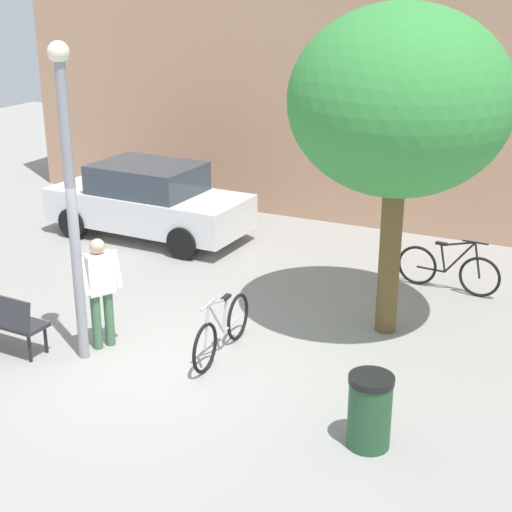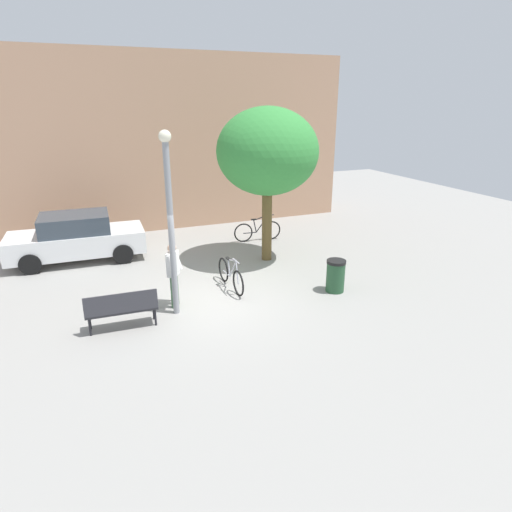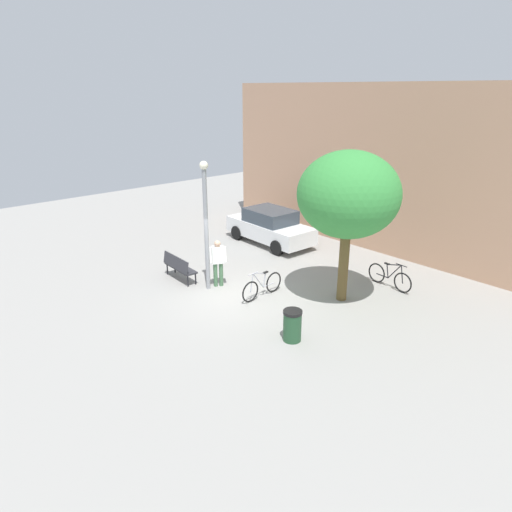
{
  "view_description": "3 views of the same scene",
  "coord_description": "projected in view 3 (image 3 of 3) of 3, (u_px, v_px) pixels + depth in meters",
  "views": [
    {
      "loc": [
        5.38,
        -8.06,
        5.1
      ],
      "look_at": [
        1.15,
        0.74,
        1.53
      ],
      "focal_mm": 53.44,
      "sensor_mm": 36.0,
      "label": 1
    },
    {
      "loc": [
        -2.92,
        -10.11,
        4.96
      ],
      "look_at": [
        1.14,
        -0.19,
        1.15
      ],
      "focal_mm": 30.69,
      "sensor_mm": 36.0,
      "label": 2
    },
    {
      "loc": [
        10.78,
        -8.78,
        6.53
      ],
      "look_at": [
        -0.01,
        0.94,
        1.16
      ],
      "focal_mm": 31.99,
      "sensor_mm": 36.0,
      "label": 3
    }
  ],
  "objects": [
    {
      "name": "ground_plane",
      "position": [
        235.0,
        295.0,
        15.29
      ],
      "size": [
        36.0,
        36.0,
        0.0
      ],
      "primitive_type": "plane",
      "color": "gray"
    },
    {
      "name": "bicycle_silver",
      "position": [
        262.0,
        286.0,
        15.04
      ],
      "size": [
        0.14,
        1.81,
        0.97
      ],
      "color": "black",
      "rests_on": "ground_plane"
    },
    {
      "name": "bicycle_black",
      "position": [
        390.0,
        277.0,
        15.76
      ],
      "size": [
        1.81,
        0.21,
        0.97
      ],
      "color": "black",
      "rests_on": "ground_plane"
    },
    {
      "name": "park_bench",
      "position": [
        179.0,
        266.0,
        16.31
      ],
      "size": [
        1.62,
        0.54,
        0.92
      ],
      "color": "#2D2D33",
      "rests_on": "ground_plane"
    },
    {
      "name": "lamppost",
      "position": [
        206.0,
        219.0,
        14.94
      ],
      "size": [
        0.28,
        0.28,
        4.38
      ],
      "color": "gray",
      "rests_on": "ground_plane"
    },
    {
      "name": "building_facade",
      "position": [
        384.0,
        167.0,
        19.26
      ],
      "size": [
        15.98,
        2.0,
        6.75
      ],
      "primitive_type": "cube",
      "color": "tan",
      "rests_on": "ground_plane"
    },
    {
      "name": "trash_bin",
      "position": [
        292.0,
        325.0,
        12.41
      ],
      "size": [
        0.53,
        0.53,
        0.9
      ],
      "color": "#234C2D",
      "rests_on": "ground_plane"
    },
    {
      "name": "plaza_tree",
      "position": [
        348.0,
        195.0,
        13.79
      ],
      "size": [
        3.14,
        3.14,
        4.83
      ],
      "color": "brown",
      "rests_on": "ground_plane"
    },
    {
      "name": "person_by_lamppost",
      "position": [
        218.0,
        260.0,
        15.67
      ],
      "size": [
        0.49,
        0.63,
        1.67
      ],
      "color": "#47704C",
      "rests_on": "ground_plane"
    },
    {
      "name": "parked_car_white",
      "position": [
        270.0,
        226.0,
        20.14
      ],
      "size": [
        4.26,
        1.94,
        1.55
      ],
      "color": "silver",
      "rests_on": "ground_plane"
    }
  ]
}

